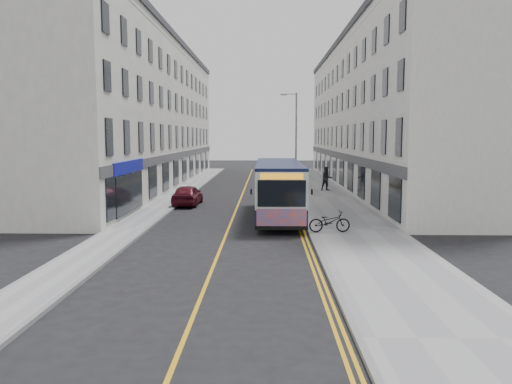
{
  "coord_description": "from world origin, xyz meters",
  "views": [
    {
      "loc": [
        1.88,
        -25.34,
        4.67
      ],
      "look_at": [
        1.35,
        1.8,
        1.6
      ],
      "focal_mm": 35.0,
      "sensor_mm": 36.0,
      "label": 1
    }
  ],
  "objects_px": {
    "streetlamp": "(295,139)",
    "car_white": "(274,178)",
    "pedestrian_far": "(327,179)",
    "car_maroon": "(188,195)",
    "pedestrian_near": "(301,183)",
    "city_bus": "(279,188)",
    "bicycle": "(330,222)"
  },
  "relations": [
    {
      "from": "streetlamp",
      "to": "car_maroon",
      "type": "xyz_separation_m",
      "value": [
        -7.57,
        -6.07,
        -3.68
      ]
    },
    {
      "from": "city_bus",
      "to": "car_white",
      "type": "height_order",
      "value": "city_bus"
    },
    {
      "from": "bicycle",
      "to": "pedestrian_far",
      "type": "bearing_deg",
      "value": -10.54
    },
    {
      "from": "pedestrian_far",
      "to": "car_white",
      "type": "bearing_deg",
      "value": 120.03
    },
    {
      "from": "bicycle",
      "to": "car_white",
      "type": "bearing_deg",
      "value": 1.55
    },
    {
      "from": "bicycle",
      "to": "streetlamp",
      "type": "bearing_deg",
      "value": -1.47
    },
    {
      "from": "streetlamp",
      "to": "car_white",
      "type": "height_order",
      "value": "streetlamp"
    },
    {
      "from": "city_bus",
      "to": "car_maroon",
      "type": "relative_size",
      "value": 2.66
    },
    {
      "from": "city_bus",
      "to": "pedestrian_far",
      "type": "bearing_deg",
      "value": 71.81
    },
    {
      "from": "city_bus",
      "to": "car_maroon",
      "type": "height_order",
      "value": "city_bus"
    },
    {
      "from": "streetlamp",
      "to": "car_white",
      "type": "bearing_deg",
      "value": 102.48
    },
    {
      "from": "pedestrian_far",
      "to": "car_maroon",
      "type": "relative_size",
      "value": 0.48
    },
    {
      "from": "pedestrian_near",
      "to": "car_white",
      "type": "bearing_deg",
      "value": 114.37
    },
    {
      "from": "streetlamp",
      "to": "pedestrian_far",
      "type": "distance_m",
      "value": 4.8
    },
    {
      "from": "pedestrian_near",
      "to": "pedestrian_far",
      "type": "xyz_separation_m",
      "value": [
        2.34,
        2.81,
        0.06
      ]
    },
    {
      "from": "streetlamp",
      "to": "pedestrian_near",
      "type": "xyz_separation_m",
      "value": [
        0.44,
        -0.68,
        -3.33
      ]
    },
    {
      "from": "city_bus",
      "to": "pedestrian_far",
      "type": "relative_size",
      "value": 5.49
    },
    {
      "from": "streetlamp",
      "to": "city_bus",
      "type": "distance_m",
      "value": 11.5
    },
    {
      "from": "car_white",
      "to": "bicycle",
      "type": "bearing_deg",
      "value": -87.59
    },
    {
      "from": "car_white",
      "to": "car_maroon",
      "type": "bearing_deg",
      "value": -118.12
    },
    {
      "from": "pedestrian_near",
      "to": "car_maroon",
      "type": "distance_m",
      "value": 9.66
    },
    {
      "from": "streetlamp",
      "to": "pedestrian_near",
      "type": "bearing_deg",
      "value": -56.83
    },
    {
      "from": "city_bus",
      "to": "car_white",
      "type": "relative_size",
      "value": 2.45
    },
    {
      "from": "bicycle",
      "to": "car_maroon",
      "type": "distance_m",
      "value": 12.97
    },
    {
      "from": "pedestrian_near",
      "to": "car_maroon",
      "type": "height_order",
      "value": "pedestrian_near"
    },
    {
      "from": "car_white",
      "to": "car_maroon",
      "type": "relative_size",
      "value": 1.08
    },
    {
      "from": "city_bus",
      "to": "bicycle",
      "type": "distance_m",
      "value": 5.56
    },
    {
      "from": "pedestrian_far",
      "to": "car_maroon",
      "type": "bearing_deg",
      "value": -153.56
    },
    {
      "from": "streetlamp",
      "to": "car_white",
      "type": "xyz_separation_m",
      "value": [
        -1.54,
        6.94,
        -3.65
      ]
    },
    {
      "from": "streetlamp",
      "to": "bicycle",
      "type": "xyz_separation_m",
      "value": [
        0.73,
        -16.02,
        -3.75
      ]
    },
    {
      "from": "pedestrian_near",
      "to": "pedestrian_far",
      "type": "distance_m",
      "value": 3.66
    },
    {
      "from": "bicycle",
      "to": "car_white",
      "type": "relative_size",
      "value": 0.44
    }
  ]
}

